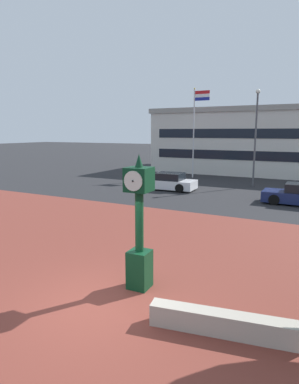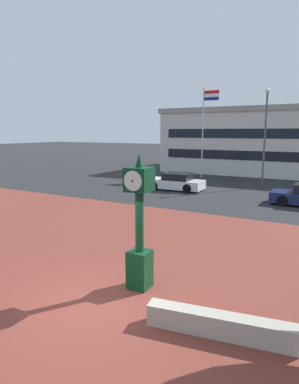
{
  "view_description": "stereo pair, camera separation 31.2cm",
  "coord_description": "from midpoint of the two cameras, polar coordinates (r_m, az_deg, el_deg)",
  "views": [
    {
      "loc": [
        4.8,
        -6.3,
        4.34
      ],
      "look_at": [
        0.8,
        1.39,
        2.76
      ],
      "focal_mm": 31.11,
      "sensor_mm": 36.0,
      "label": 1
    },
    {
      "loc": [
        5.07,
        -6.15,
        4.34
      ],
      "look_at": [
        0.8,
        1.39,
        2.76
      ],
      "focal_mm": 31.11,
      "sensor_mm": 36.0,
      "label": 2
    }
  ],
  "objects": [
    {
      "name": "plaza_brick_paving",
      "position": [
        11.48,
        1.79,
        -11.88
      ],
      "size": [
        44.0,
        14.37,
        0.01
      ],
      "primitive_type": "cube",
      "color": "brown",
      "rests_on": "ground"
    },
    {
      "name": "civic_building",
      "position": [
        39.84,
        20.06,
        8.33
      ],
      "size": [
        20.67,
        14.05,
        6.73
      ],
      "color": "beige",
      "rests_on": "ground"
    },
    {
      "name": "flagpole_primary",
      "position": [
        31.92,
        9.67,
        11.08
      ],
      "size": [
        1.51,
        0.14,
        8.29
      ],
      "color": "silver",
      "rests_on": "ground"
    },
    {
      "name": "street_lamp_post",
      "position": [
        27.33,
        19.55,
        10.13
      ],
      "size": [
        0.36,
        0.36,
        7.52
      ],
      "color": "#4C4C51",
      "rests_on": "ground"
    },
    {
      "name": "street_clock",
      "position": [
        9.16,
        -0.74,
        -6.21
      ],
      "size": [
        0.67,
        0.76,
        3.76
      ],
      "rotation": [
        0.0,
        0.0,
        0.04
      ],
      "color": "#0C381E",
      "rests_on": "ground"
    },
    {
      "name": "car_street_near",
      "position": [
        25.21,
        4.84,
        1.69
      ],
      "size": [
        4.34,
        2.1,
        1.28
      ],
      "rotation": [
        0.0,
        0.0,
        1.61
      ],
      "color": "silver",
      "rests_on": "ground"
    },
    {
      "name": "planter_wall",
      "position": [
        7.86,
        13.09,
        -21.33
      ],
      "size": [
        3.22,
        0.93,
        0.5
      ],
      "primitive_type": "cube",
      "rotation": [
        0.0,
        0.0,
        0.17
      ],
      "color": "#ADA393",
      "rests_on": "ground"
    },
    {
      "name": "ground_plane",
      "position": [
        9.06,
        -8.17,
        -18.44
      ],
      "size": [
        200.0,
        200.0,
        0.0
      ],
      "primitive_type": "plane",
      "color": "#262628"
    }
  ]
}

